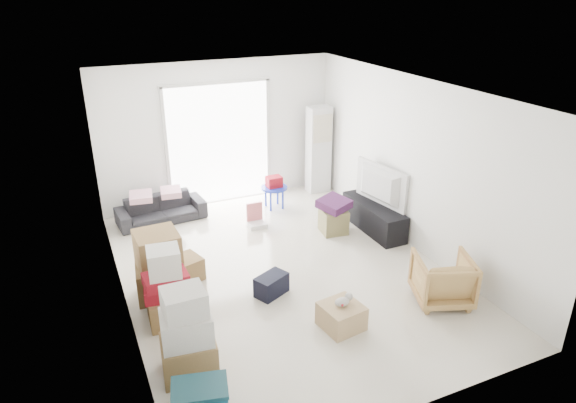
{
  "coord_description": "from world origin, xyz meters",
  "views": [
    {
      "loc": [
        -2.65,
        -6.08,
        3.99
      ],
      "look_at": [
        0.18,
        0.2,
        1.02
      ],
      "focal_mm": 32.0,
      "sensor_mm": 36.0,
      "label": 1
    }
  ],
  "objects_px": {
    "sofa": "(161,205)",
    "kids_table": "(274,186)",
    "ottoman": "(333,221)",
    "wood_crate": "(341,316)",
    "television": "(375,200)",
    "tv_console": "(374,217)",
    "armchair": "(443,277)",
    "ac_tower": "(318,150)"
  },
  "relations": [
    {
      "from": "wood_crate",
      "to": "sofa",
      "type": "bearing_deg",
      "value": 109.32
    },
    {
      "from": "tv_console",
      "to": "kids_table",
      "type": "height_order",
      "value": "kids_table"
    },
    {
      "from": "kids_table",
      "to": "wood_crate",
      "type": "relative_size",
      "value": 1.33
    },
    {
      "from": "ottoman",
      "to": "sofa",
      "type": "bearing_deg",
      "value": 147.45
    },
    {
      "from": "ac_tower",
      "to": "armchair",
      "type": "height_order",
      "value": "ac_tower"
    },
    {
      "from": "television",
      "to": "kids_table",
      "type": "height_order",
      "value": "television"
    },
    {
      "from": "television",
      "to": "tv_console",
      "type": "bearing_deg",
      "value": -9.28
    },
    {
      "from": "television",
      "to": "wood_crate",
      "type": "relative_size",
      "value": 2.49
    },
    {
      "from": "wood_crate",
      "to": "armchair",
      "type": "bearing_deg",
      "value": -1.74
    },
    {
      "from": "tv_console",
      "to": "ottoman",
      "type": "height_order",
      "value": "tv_console"
    },
    {
      "from": "television",
      "to": "armchair",
      "type": "height_order",
      "value": "armchair"
    },
    {
      "from": "tv_console",
      "to": "kids_table",
      "type": "relative_size",
      "value": 2.27
    },
    {
      "from": "television",
      "to": "kids_table",
      "type": "xyz_separation_m",
      "value": [
        -1.21,
        1.57,
        -0.11
      ]
    },
    {
      "from": "television",
      "to": "wood_crate",
      "type": "height_order",
      "value": "television"
    },
    {
      "from": "ac_tower",
      "to": "ottoman",
      "type": "height_order",
      "value": "ac_tower"
    },
    {
      "from": "television",
      "to": "sofa",
      "type": "height_order",
      "value": "television"
    },
    {
      "from": "television",
      "to": "ottoman",
      "type": "bearing_deg",
      "value": 64.27
    },
    {
      "from": "kids_table",
      "to": "wood_crate",
      "type": "bearing_deg",
      "value": -100.1
    },
    {
      "from": "wood_crate",
      "to": "kids_table",
      "type": "bearing_deg",
      "value": 79.9
    },
    {
      "from": "kids_table",
      "to": "sofa",
      "type": "bearing_deg",
      "value": 172.01
    },
    {
      "from": "ottoman",
      "to": "wood_crate",
      "type": "xyz_separation_m",
      "value": [
        -1.19,
        -2.37,
        -0.05
      ]
    },
    {
      "from": "sofa",
      "to": "kids_table",
      "type": "distance_m",
      "value": 2.1
    },
    {
      "from": "sofa",
      "to": "armchair",
      "type": "height_order",
      "value": "armchair"
    },
    {
      "from": "armchair",
      "to": "sofa",
      "type": "bearing_deg",
      "value": -33.5
    },
    {
      "from": "ac_tower",
      "to": "kids_table",
      "type": "xyz_separation_m",
      "value": [
        -1.16,
        -0.44,
        -0.43
      ]
    },
    {
      "from": "tv_console",
      "to": "television",
      "type": "height_order",
      "value": "television"
    },
    {
      "from": "tv_console",
      "to": "ottoman",
      "type": "xyz_separation_m",
      "value": [
        -0.68,
        0.2,
        -0.03
      ]
    },
    {
      "from": "sofa",
      "to": "ottoman",
      "type": "height_order",
      "value": "sofa"
    },
    {
      "from": "armchair",
      "to": "tv_console",
      "type": "bearing_deg",
      "value": -78.42
    },
    {
      "from": "ac_tower",
      "to": "ottoman",
      "type": "distance_m",
      "value": 2.03
    },
    {
      "from": "sofa",
      "to": "kids_table",
      "type": "height_order",
      "value": "kids_table"
    },
    {
      "from": "ac_tower",
      "to": "tv_console",
      "type": "xyz_separation_m",
      "value": [
        0.05,
        -2.01,
        -0.64
      ]
    },
    {
      "from": "sofa",
      "to": "ottoman",
      "type": "distance_m",
      "value": 3.09
    },
    {
      "from": "television",
      "to": "wood_crate",
      "type": "distance_m",
      "value": 2.89
    },
    {
      "from": "ac_tower",
      "to": "ottoman",
      "type": "relative_size",
      "value": 4.19
    },
    {
      "from": "ottoman",
      "to": "television",
      "type": "bearing_deg",
      "value": -16.45
    },
    {
      "from": "ac_tower",
      "to": "sofa",
      "type": "relative_size",
      "value": 1.13
    },
    {
      "from": "ac_tower",
      "to": "armchair",
      "type": "xyz_separation_m",
      "value": [
        -0.31,
        -4.23,
        -0.51
      ]
    },
    {
      "from": "sofa",
      "to": "armchair",
      "type": "relative_size",
      "value": 2.1
    },
    {
      "from": "ac_tower",
      "to": "kids_table",
      "type": "bearing_deg",
      "value": -159.1
    },
    {
      "from": "sofa",
      "to": "ottoman",
      "type": "bearing_deg",
      "value": -37.5
    },
    {
      "from": "ac_tower",
      "to": "armchair",
      "type": "relative_size",
      "value": 2.38
    }
  ]
}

